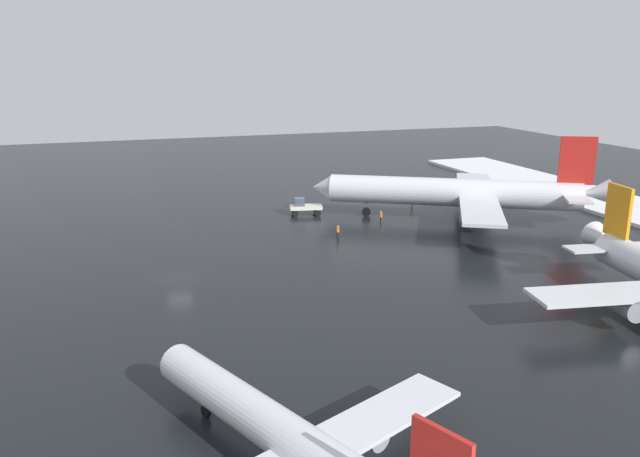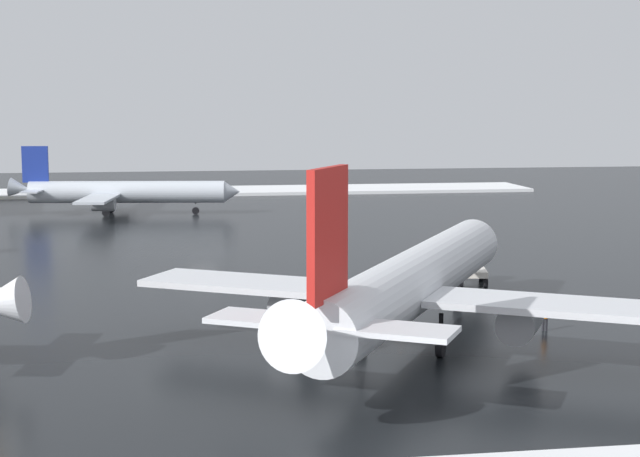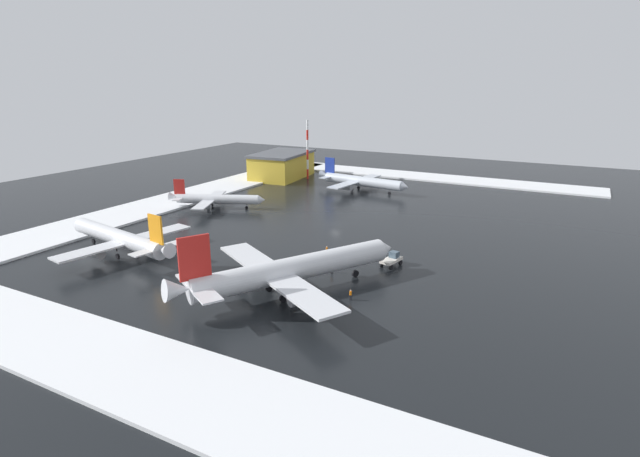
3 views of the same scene
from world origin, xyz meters
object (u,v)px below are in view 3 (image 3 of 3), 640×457
at_px(airplane_foreground_jet, 361,181).
at_px(airplane_parked_starboard, 120,238).
at_px(cargo_hangar, 282,165).
at_px(pushback_tug, 392,259).
at_px(antenna_mast, 307,150).
at_px(airplane_far_rear, 289,270).
at_px(ground_crew_beside_wing, 327,250).
at_px(airplane_distant_tail, 215,199).
at_px(ground_crew_by_nose_gear, 332,268).
at_px(ground_crew_near_tug, 351,294).

height_order(airplane_foreground_jet, airplane_parked_starboard, airplane_parked_starboard).
bearing_deg(cargo_hangar, airplane_foreground_jet, 72.08).
distance_m(pushback_tug, antenna_mast, 86.44).
xyz_separation_m(airplane_far_rear, pushback_tug, (-19.31, 10.01, -2.67)).
xyz_separation_m(airplane_far_rear, ground_crew_beside_wing, (-19.07, -3.21, -2.99)).
relative_size(airplane_distant_tail, ground_crew_by_nose_gear, 14.36).
height_order(ground_crew_beside_wing, ground_crew_by_nose_gear, same).
distance_m(pushback_tug, ground_crew_near_tug, 17.13).
relative_size(ground_crew_beside_wing, ground_crew_near_tug, 1.00).
relative_size(airplane_distant_tail, cargo_hangar, 0.93).
bearing_deg(airplane_distant_tail, cargo_hangar, 76.43).
height_order(airplane_parked_starboard, ground_crew_beside_wing, airplane_parked_starboard).
xyz_separation_m(airplane_foreground_jet, antenna_mast, (-9.69, -24.05, 6.91)).
distance_m(airplane_distant_tail, airplane_parked_starboard, 37.80).
distance_m(ground_crew_beside_wing, antenna_mast, 78.94).
xyz_separation_m(ground_crew_beside_wing, ground_crew_near_tug, (16.88, 12.84, 0.00)).
distance_m(airplane_parked_starboard, ground_crew_near_tug, 48.30).
bearing_deg(ground_crew_near_tug, antenna_mast, 51.93).
bearing_deg(ground_crew_by_nose_gear, airplane_parked_starboard, 117.29).
height_order(ground_crew_near_tug, antenna_mast, antenna_mast).
bearing_deg(ground_crew_beside_wing, antenna_mast, 160.01).
height_order(airplane_far_rear, ground_crew_near_tug, airplane_far_rear).
relative_size(airplane_far_rear, ground_crew_near_tug, 21.41).
xyz_separation_m(ground_crew_beside_wing, cargo_hangar, (-63.68, -50.38, 3.47)).
bearing_deg(ground_crew_near_tug, airplane_parked_starboard, 110.55).
bearing_deg(airplane_far_rear, ground_crew_near_tug, -47.39).
bearing_deg(ground_crew_near_tug, airplane_distant_tail, 76.05).
height_order(ground_crew_by_nose_gear, antenna_mast, antenna_mast).
xyz_separation_m(ground_crew_by_nose_gear, antenna_mast, (-74.61, -47.00, 8.99)).
height_order(airplane_parked_starboard, antenna_mast, antenna_mast).
height_order(airplane_far_rear, ground_crew_by_nose_gear, airplane_far_rear).
distance_m(airplane_distant_tail, cargo_hangar, 45.74).
bearing_deg(airplane_parked_starboard, airplane_far_rear, -170.99).
bearing_deg(ground_crew_beside_wing, airplane_parked_starboard, -114.61).
xyz_separation_m(airplane_far_rear, ground_crew_by_nose_gear, (-10.84, 2.04, -2.99)).
distance_m(airplane_parked_starboard, ground_crew_beside_wing, 39.97).
height_order(airplane_parked_starboard, ground_crew_near_tug, airplane_parked_starboard).
height_order(ground_crew_near_tug, cargo_hangar, cargo_hangar).
distance_m(airplane_distant_tail, antenna_mast, 48.33).
xyz_separation_m(airplane_parked_starboard, cargo_hangar, (-82.14, -14.99, 1.19)).
bearing_deg(airplane_distant_tail, ground_crew_beside_wing, -46.96).
bearing_deg(airplane_parked_starboard, airplane_foreground_jet, -93.32).
bearing_deg(airplane_parked_starboard, antenna_mast, -75.79).
bearing_deg(cargo_hangar, pushback_tug, 39.22).
relative_size(airplane_distant_tail, ground_crew_near_tug, 14.36).
xyz_separation_m(airplane_distant_tail, airplane_parked_starboard, (37.10, 7.24, 0.71)).
bearing_deg(airplane_far_rear, airplane_distant_tail, 80.37).
bearing_deg(pushback_tug, ground_crew_near_tug, -169.48).
bearing_deg(ground_crew_by_nose_gear, antenna_mast, 45.37).
xyz_separation_m(airplane_distant_tail, ground_crew_by_nose_gear, (26.87, 47.88, -1.57)).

